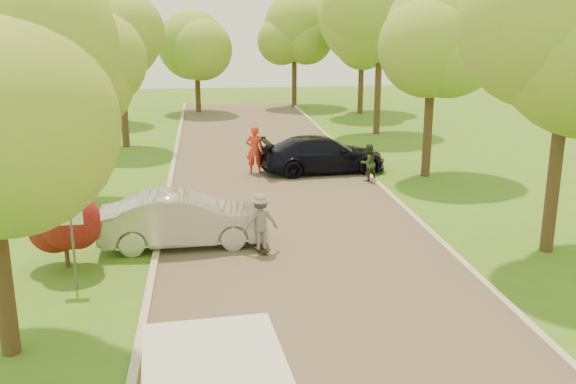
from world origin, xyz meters
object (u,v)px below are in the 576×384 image
longboard (261,249)px  person_olive (368,163)px  dark_sedan (323,154)px  silver_sedan (183,219)px  person_striped (255,150)px  street_sign (72,227)px  skateboarder (260,221)px

longboard → person_olive: size_ratio=0.56×
dark_sedan → silver_sedan: bearing=141.0°
silver_sedan → person_olive: bearing=-49.8°
silver_sedan → person_striped: 9.02m
street_sign → silver_sedan: 3.82m
longboard → dark_sedan: bearing=-123.8°
street_sign → silver_sedan: bearing=48.1°
silver_sedan → skateboarder: (2.13, -0.83, 0.12)m
dark_sedan → person_olive: (1.50, -1.80, -0.01)m
dark_sedan → longboard: dark_sedan is taller
longboard → person_striped: bearing=-106.8°
street_sign → person_olive: 13.47m
dark_sedan → person_striped: (-2.87, 0.17, 0.24)m
street_sign → silver_sedan: size_ratio=0.46×
silver_sedan → person_striped: person_striped is taller
silver_sedan → dark_sedan: (5.60, 8.42, -0.01)m
person_olive → street_sign: bearing=20.0°
skateboarder → dark_sedan: bearing=-123.8°
person_striped → longboard: bearing=92.3°
person_striped → person_olive: bearing=161.7°
longboard → skateboarder: size_ratio=0.53×
longboard → person_striped: (0.60, 9.42, 0.92)m
street_sign → person_olive: street_sign is taller
person_olive → dark_sedan: bearing=-74.6°
longboard → person_striped: size_ratio=0.42×
street_sign → longboard: size_ratio=2.59×
dark_sedan → longboard: bearing=154.1°
silver_sedan → person_striped: bearing=-20.4°
silver_sedan → skateboarder: size_ratio=2.98×
street_sign → person_olive: size_ratio=1.44×
street_sign → skateboarder: bearing=22.9°
dark_sedan → person_olive: size_ratio=3.51×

